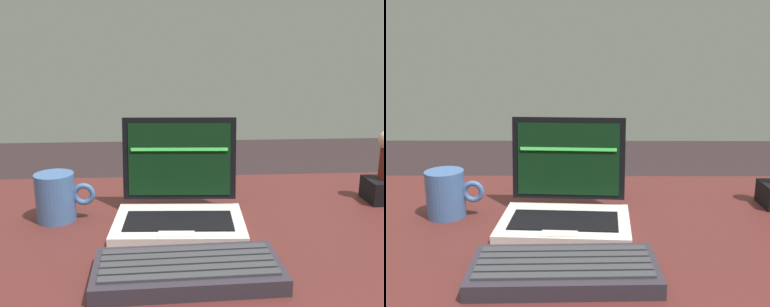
# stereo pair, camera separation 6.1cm
# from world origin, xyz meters

# --- Properties ---
(desk) EXTENTS (1.59, 0.72, 0.70)m
(desk) POSITION_xyz_m (0.00, 0.00, 0.61)
(desk) COLOR #51211F
(desk) RESTS_ON ground
(laptop_front) EXTENTS (0.27, 0.22, 0.21)m
(laptop_front) POSITION_xyz_m (0.01, 0.04, 0.74)
(laptop_front) COLOR silver
(laptop_front) RESTS_ON desk
(external_keyboard) EXTENTS (0.30, 0.15, 0.03)m
(external_keyboard) POSITION_xyz_m (0.01, -0.19, 0.72)
(external_keyboard) COLOR #2F2934
(external_keyboard) RESTS_ON desk
(coffee_mug) EXTENTS (0.12, 0.08, 0.10)m
(coffee_mug) POSITION_xyz_m (-0.25, 0.06, 0.75)
(coffee_mug) COLOR #4166A1
(coffee_mug) RESTS_ON desk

